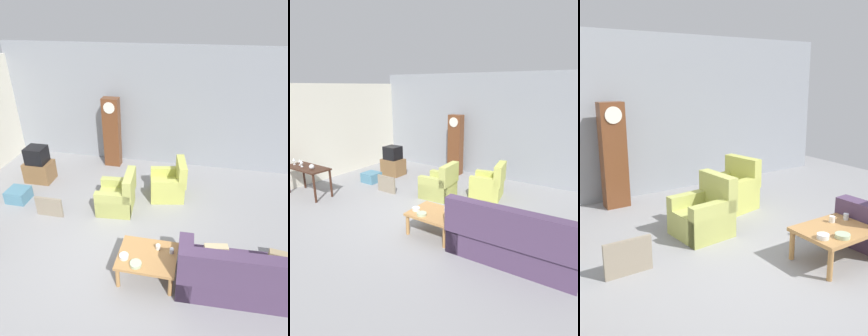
{
  "view_description": "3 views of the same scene",
  "coord_description": "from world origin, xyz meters",
  "views": [
    {
      "loc": [
        1.21,
        -3.87,
        3.99
      ],
      "look_at": [
        0.19,
        1.16,
        1.1
      ],
      "focal_mm": 30.72,
      "sensor_mm": 36.0,
      "label": 1
    },
    {
      "loc": [
        3.42,
        -4.73,
        2.8
      ],
      "look_at": [
        -0.22,
        0.62,
        0.94
      ],
      "focal_mm": 30.46,
      "sensor_mm": 36.0,
      "label": 2
    },
    {
      "loc": [
        -3.12,
        -3.53,
        2.38
      ],
      "look_at": [
        -0.04,
        1.11,
        1.01
      ],
      "focal_mm": 40.15,
      "sensor_mm": 36.0,
      "label": 3
    }
  ],
  "objects": [
    {
      "name": "framed_picture_leaning",
      "position": [
        -1.78,
        0.6,
        0.23
      ],
      "size": [
        0.6,
        0.05,
        0.46
      ],
      "primitive_type": "cube",
      "color": "gray",
      "rests_on": "ground_plane"
    },
    {
      "name": "armchair_olive_near",
      "position": [
        -0.39,
        1.13,
        0.31
      ],
      "size": [
        0.85,
        0.82,
        0.92
      ],
      "color": "tan",
      "rests_on": "ground_plane"
    },
    {
      "name": "cup_white_porcelain",
      "position": [
        0.74,
        -0.37,
        0.49
      ],
      "size": [
        0.08,
        0.08,
        0.09
      ],
      "primitive_type": "cylinder",
      "color": "white",
      "rests_on": "coffee_table_wood"
    },
    {
      "name": "coffee_table_wood",
      "position": [
        0.59,
        -0.54,
        0.39
      ],
      "size": [
        0.96,
        0.76,
        0.45
      ],
      "color": "#B27F47",
      "rests_on": "ground_plane"
    },
    {
      "name": "bowl_white_stacked",
      "position": [
        0.23,
        -0.67,
        0.48
      ],
      "size": [
        0.15,
        0.15,
        0.06
      ],
      "primitive_type": "cylinder",
      "color": "white",
      "rests_on": "coffee_table_wood"
    },
    {
      "name": "garage_door_wall",
      "position": [
        0.0,
        3.6,
        1.6
      ],
      "size": [
        8.4,
        0.16,
        3.2
      ],
      "primitive_type": "cube",
      "color": "gray",
      "rests_on": "ground_plane"
    },
    {
      "name": "ground_plane",
      "position": [
        0.0,
        0.0,
        0.0
      ],
      "size": [
        10.4,
        10.4,
        0.0
      ],
      "primitive_type": "plane",
      "color": "gray"
    },
    {
      "name": "bowl_shallow_green",
      "position": [
        0.45,
        -0.79,
        0.48
      ],
      "size": [
        0.19,
        0.19,
        0.05
      ],
      "primitive_type": "cylinder",
      "color": "#B2C69E",
      "rests_on": "coffee_table_wood"
    },
    {
      "name": "armchair_olive_far",
      "position": [
        0.66,
        1.87,
        0.31
      ],
      "size": [
        0.92,
        0.9,
        0.92
      ],
      "color": "#BCBF59",
      "rests_on": "ground_plane"
    },
    {
      "name": "grandfather_clock",
      "position": [
        -1.1,
        3.14,
        0.97
      ],
      "size": [
        0.44,
        0.3,
        1.93
      ],
      "color": "brown",
      "rests_on": "ground_plane"
    },
    {
      "name": "cup_blue_rimmed",
      "position": [
        0.97,
        -0.41,
        0.49
      ],
      "size": [
        0.07,
        0.07,
        0.09
      ],
      "primitive_type": "cylinder",
      "color": "silver",
      "rests_on": "coffee_table_wood"
    }
  ]
}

